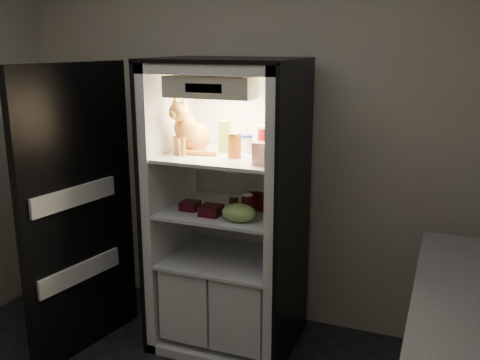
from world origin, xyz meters
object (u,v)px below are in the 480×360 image
(salsa_jar, at_px, (234,145))
(berry_box_right, at_px, (211,210))
(soda_can_a, at_px, (254,199))
(soda_can_b, at_px, (263,200))
(cream_carton, at_px, (260,154))
(grape_bag, at_px, (239,213))
(berry_box_left, at_px, (190,206))
(tabby_cat, at_px, (190,132))
(refrigerator, at_px, (230,228))
(parmesan_shaker, at_px, (225,136))
(soda_can_c, at_px, (247,205))
(condiment_jar, at_px, (234,201))
(mayo_tub, at_px, (246,144))
(pepper_jar, at_px, (266,141))

(salsa_jar, distance_m, berry_box_right, 0.42)
(soda_can_a, bearing_deg, soda_can_b, 0.91)
(cream_carton, bearing_deg, grape_bag, -174.72)
(berry_box_left, bearing_deg, soda_can_a, 22.71)
(salsa_jar, relative_size, berry_box_left, 1.37)
(tabby_cat, relative_size, berry_box_left, 3.34)
(soda_can_b, height_order, grape_bag, soda_can_b)
(refrigerator, distance_m, parmesan_shaker, 0.60)
(cream_carton, bearing_deg, soda_can_a, 117.03)
(refrigerator, xyz_separation_m, berry_box_left, (-0.20, -0.16, 0.18))
(parmesan_shaker, relative_size, berry_box_right, 1.65)
(parmesan_shaker, relative_size, grape_bag, 0.96)
(soda_can_c, height_order, condiment_jar, soda_can_c)
(refrigerator, bearing_deg, parmesan_shaker, 166.34)
(parmesan_shaker, distance_m, mayo_tub, 0.14)
(condiment_jar, bearing_deg, refrigerator, 151.53)
(soda_can_c, bearing_deg, grape_bag, -91.33)
(mayo_tub, height_order, berry_box_left, mayo_tub)
(pepper_jar, distance_m, cream_carton, 0.24)
(refrigerator, height_order, soda_can_a, refrigerator)
(salsa_jar, height_order, soda_can_b, salsa_jar)
(tabby_cat, distance_m, berry_box_right, 0.51)
(refrigerator, distance_m, salsa_jar, 0.59)
(refrigerator, xyz_separation_m, soda_can_b, (0.23, -0.01, 0.21))
(pepper_jar, height_order, soda_can_a, pepper_jar)
(mayo_tub, bearing_deg, condiment_jar, -130.55)
(mayo_tub, xyz_separation_m, pepper_jar, (0.15, -0.05, 0.04))
(pepper_jar, distance_m, berry_box_right, 0.54)
(refrigerator, relative_size, soda_can_c, 14.63)
(refrigerator, distance_m, pepper_jar, 0.64)
(berry_box_right, bearing_deg, berry_box_left, 162.90)
(soda_can_a, bearing_deg, refrigerator, 177.64)
(pepper_jar, height_order, cream_carton, pepper_jar)
(soda_can_b, bearing_deg, cream_carton, -74.98)
(soda_can_c, height_order, berry_box_left, soda_can_c)
(condiment_jar, relative_size, berry_box_left, 0.77)
(grape_bag, height_order, berry_box_right, grape_bag)
(tabby_cat, bearing_deg, soda_can_c, 8.48)
(soda_can_a, bearing_deg, grape_bag, -90.74)
(soda_can_b, relative_size, soda_can_c, 1.03)
(pepper_jar, xyz_separation_m, berry_box_left, (-0.45, -0.16, -0.42))
(tabby_cat, relative_size, berry_box_right, 2.93)
(mayo_tub, height_order, berry_box_right, mayo_tub)
(grape_bag, bearing_deg, parmesan_shaker, 127.56)
(berry_box_right, bearing_deg, salsa_jar, 40.66)
(tabby_cat, relative_size, salsa_jar, 2.44)
(parmesan_shaker, bearing_deg, pepper_jar, -2.81)
(parmesan_shaker, xyz_separation_m, mayo_tub, (0.13, 0.04, -0.04))
(pepper_jar, relative_size, berry_box_right, 1.52)
(tabby_cat, distance_m, mayo_tub, 0.36)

